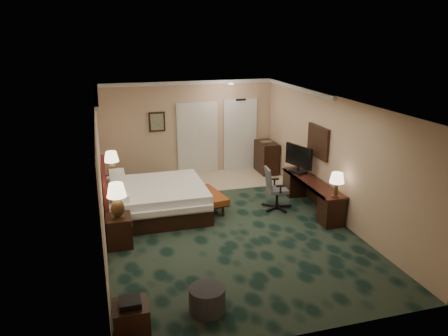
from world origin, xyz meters
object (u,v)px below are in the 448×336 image
object	(u,v)px
bed	(157,200)
desk_chair	(277,188)
lamp_near	(117,201)
minibar	(266,157)
desk	(311,195)
tv	(299,159)
nightstand_far	(113,188)
nightstand_near	(119,231)
ottoman	(207,300)
lamp_far	(112,165)
bed_bench	(211,201)
side_table	(131,321)

from	to	relation	value
bed	desk_chair	xyz separation A→B (m)	(2.76, -0.45, 0.17)
lamp_near	minibar	size ratio (longest dim) A/B	0.76
desk	tv	distance (m)	0.97
nightstand_far	desk_chair	xyz separation A→B (m)	(3.70, -1.68, 0.23)
lamp_near	tv	distance (m)	4.62
minibar	nightstand_near	bearing A→B (deg)	-141.55
nightstand_far	ottoman	distance (m)	5.22
nightstand_far	lamp_far	bearing A→B (deg)	5.89
lamp_far	desk	distance (m)	4.88
bed_bench	nightstand_far	bearing A→B (deg)	139.41
nightstand_near	lamp_far	bearing A→B (deg)	89.90
ottoman	side_table	bearing A→B (deg)	-165.70
bed	minibar	size ratio (longest dim) A/B	2.36
bed	tv	world-z (taller)	tv
nightstand_far	bed	bearing A→B (deg)	-52.69
side_table	minibar	distance (m)	7.75
nightstand_far	desk	size ratio (longest dim) A/B	0.24
ottoman	minibar	xyz separation A→B (m)	(3.30, 6.07, 0.26)
bed	nightstand_far	xyz separation A→B (m)	(-0.94, 1.23, -0.06)
bed	nightstand_far	size ratio (longest dim) A/B	3.83
bed_bench	side_table	world-z (taller)	side_table
side_table	desk	size ratio (longest dim) A/B	0.22
lamp_far	minibar	bearing A→B (deg)	12.43
nightstand_near	side_table	bearing A→B (deg)	-89.81
ottoman	desk_chair	distance (m)	4.26
ottoman	minibar	distance (m)	6.91
lamp_near	bed_bench	size ratio (longest dim) A/B	0.58
bed	nightstand_near	distance (m)	1.61
nightstand_near	tv	size ratio (longest dim) A/B	0.68
ottoman	desk	size ratio (longest dim) A/B	0.23
lamp_far	ottoman	distance (m)	5.26
bed	desk	distance (m)	3.61
lamp_near	ottoman	xyz separation A→B (m)	(1.14, -2.49, -0.76)
desk_chair	bed_bench	bearing A→B (deg)	170.44
ottoman	desk_chair	size ratio (longest dim) A/B	0.54
bed	side_table	xyz separation A→B (m)	(-0.91, -4.15, -0.08)
nightstand_far	tv	distance (m)	4.65
minibar	nightstand_far	bearing A→B (deg)	-167.60
bed	lamp_far	bearing A→B (deg)	126.68
bed_bench	tv	xyz separation A→B (m)	(2.24, 0.04, 0.83)
nightstand_near	desk_chair	xyz separation A→B (m)	(3.69, 0.87, 0.21)
lamp_far	side_table	size ratio (longest dim) A/B	1.29
nightstand_near	desk_chair	world-z (taller)	desk_chair
bed	minibar	bearing A→B (deg)	32.07
ottoman	tv	distance (m)	5.13
tv	desk_chair	size ratio (longest dim) A/B	0.87
bed_bench	lamp_near	bearing A→B (deg)	-159.06
tv	desk	bearing A→B (deg)	-103.15
side_table	tv	bearing A→B (deg)	43.33
desk	minibar	world-z (taller)	minibar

